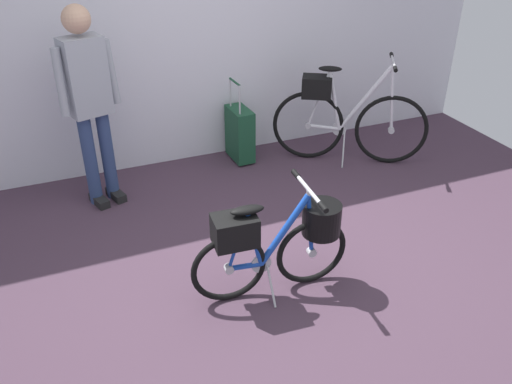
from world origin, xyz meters
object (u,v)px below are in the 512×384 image
display_bike_left (343,117)px  visitor_near_wall (89,96)px  rolling_suitcase (240,134)px  folding_bike_foreground (278,239)px

display_bike_left → visitor_near_wall: 2.38m
visitor_near_wall → rolling_suitcase: bearing=11.4°
display_bike_left → rolling_suitcase: 1.03m
folding_bike_foreground → rolling_suitcase: (0.47, 1.96, -0.13)m
rolling_suitcase → display_bike_left: bearing=-22.8°
folding_bike_foreground → rolling_suitcase: rolling_suitcase is taller
folding_bike_foreground → visitor_near_wall: (-0.92, 1.68, 0.54)m
folding_bike_foreground → display_bike_left: 2.11m
folding_bike_foreground → rolling_suitcase: bearing=76.4°
folding_bike_foreground → display_bike_left: size_ratio=0.83×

